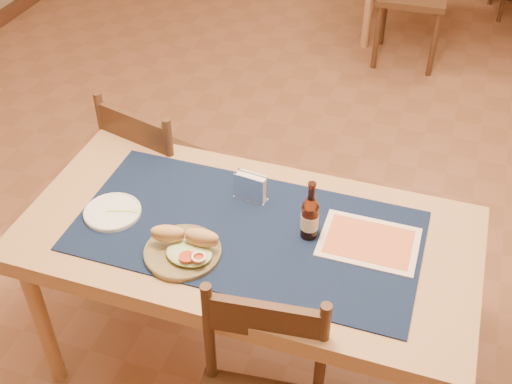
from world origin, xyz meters
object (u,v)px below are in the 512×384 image
(chair_main_far, at_px, (164,173))
(napkin_holder, at_px, (251,188))
(main_table, at_px, (247,248))
(beer_bottle, at_px, (310,217))
(sandwich_plate, at_px, (185,248))

(chair_main_far, height_order, napkin_holder, chair_main_far)
(main_table, xyz_separation_m, beer_bottle, (0.21, 0.04, 0.17))
(main_table, xyz_separation_m, napkin_holder, (-0.04, 0.17, 0.14))
(main_table, bearing_deg, sandwich_plate, -131.65)
(chair_main_far, relative_size, beer_bottle, 3.97)
(main_table, height_order, chair_main_far, chair_main_far)
(sandwich_plate, relative_size, napkin_holder, 2.03)
(napkin_holder, bearing_deg, beer_bottle, -25.96)
(chair_main_far, height_order, sandwich_plate, chair_main_far)
(beer_bottle, bearing_deg, chair_main_far, 149.17)
(sandwich_plate, xyz_separation_m, napkin_holder, (0.11, 0.34, 0.02))
(chair_main_far, relative_size, napkin_holder, 7.12)
(beer_bottle, distance_m, napkin_holder, 0.28)
(chair_main_far, bearing_deg, beer_bottle, -30.83)
(main_table, distance_m, napkin_holder, 0.22)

